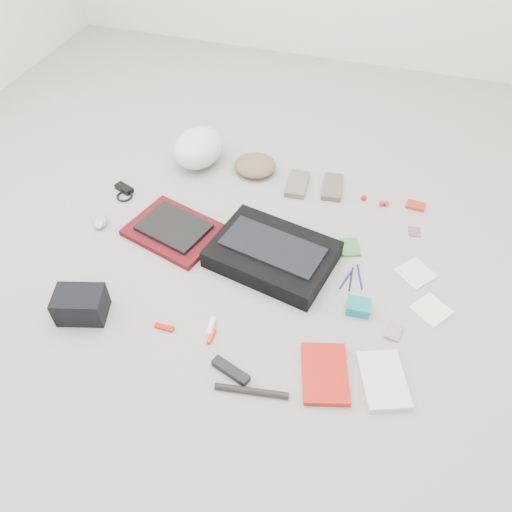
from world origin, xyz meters
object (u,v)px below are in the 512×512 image
(book_red, at_px, (325,373))
(camera_bag, at_px, (81,305))
(accordion_wallet, at_px, (358,307))
(bike_helmet, at_px, (198,148))
(messenger_bag, at_px, (272,254))
(laptop, at_px, (174,227))

(book_red, bearing_deg, camera_bag, 165.25)
(accordion_wallet, bearing_deg, bike_helmet, 138.61)
(messenger_bag, bearing_deg, camera_bag, -129.91)
(messenger_bag, xyz_separation_m, accordion_wallet, (0.40, -0.15, -0.02))
(messenger_bag, height_order, laptop, messenger_bag)
(laptop, distance_m, bike_helmet, 0.55)
(bike_helmet, relative_size, book_red, 1.27)
(bike_helmet, bearing_deg, book_red, -44.25)
(camera_bag, bearing_deg, bike_helmet, 70.55)
(messenger_bag, xyz_separation_m, laptop, (-0.47, 0.03, -0.00))
(messenger_bag, height_order, camera_bag, camera_bag)
(accordion_wallet, bearing_deg, book_red, -105.74)
(laptop, height_order, accordion_wallet, laptop)
(camera_bag, xyz_separation_m, accordion_wallet, (1.03, 0.34, -0.04))
(messenger_bag, relative_size, accordion_wallet, 5.51)
(laptop, xyz_separation_m, bike_helmet, (-0.09, 0.54, 0.05))
(messenger_bag, distance_m, camera_bag, 0.80)
(bike_helmet, xyz_separation_m, camera_bag, (-0.06, -1.07, -0.03))
(camera_bag, bearing_deg, laptop, 57.63)
(bike_helmet, height_order, book_red, bike_helmet)
(laptop, bearing_deg, accordion_wallet, 3.85)
(messenger_bag, bearing_deg, bike_helmet, 146.60)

